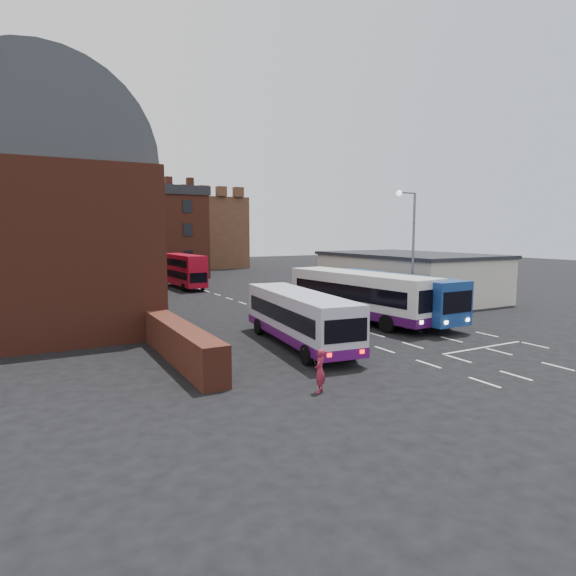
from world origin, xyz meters
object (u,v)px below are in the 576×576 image
street_lamp (410,241)px  bus_red_double (184,270)px  pedestrian_red (320,371)px  pedestrian_beige (310,350)px  bus_white_inbound (360,292)px  bus_white_outbound (299,314)px  bus_blue (390,293)px

street_lamp → bus_red_double: bearing=110.5°
bus_red_double → pedestrian_red: (-5.40, -36.90, -1.13)m
pedestrian_beige → bus_white_inbound: bearing=-129.4°
bus_white_outbound → street_lamp: street_lamp is taller
pedestrian_red → pedestrian_beige: bearing=-158.6°
bus_red_double → bus_white_outbound: bearing=83.4°
bus_white_inbound → bus_blue: 2.15m
bus_white_inbound → pedestrian_red: (-10.61, -11.57, -1.15)m
bus_white_outbound → pedestrian_beige: 4.04m
bus_white_inbound → pedestrian_beige: 12.04m
bus_blue → bus_red_double: bus_red_double is taller
bus_white_inbound → street_lamp: 5.62m
bus_white_outbound → pedestrian_red: bearing=-107.0°
pedestrian_red → bus_white_outbound: bearing=-157.2°
bus_white_inbound → pedestrian_red: size_ratio=7.38×
bus_blue → street_lamp: (2.42, 0.69, 3.61)m
street_lamp → bus_white_outbound: bearing=-160.6°
bus_blue → pedestrian_beige: bus_blue is taller
bus_white_outbound → pedestrian_beige: (-1.48, -3.61, -1.04)m
bus_red_double → street_lamp: size_ratio=1.03×
bus_blue → pedestrian_beige: size_ratio=8.70×
pedestrian_beige → bus_blue: bearing=-138.2°
bus_white_outbound → bus_white_inbound: size_ratio=0.86×
bus_white_inbound → pedestrian_beige: bus_white_inbound is taller
bus_white_inbound → pedestrian_beige: (-8.92, -7.98, -1.32)m
bus_red_double → pedestrian_beige: bearing=81.3°
bus_blue → street_lamp: street_lamp is taller
bus_blue → pedestrian_red: bearing=39.4°
bus_white_inbound → street_lamp: street_lamp is taller
bus_white_inbound → bus_red_double: bearing=-84.7°
street_lamp → pedestrian_red: size_ratio=5.32×
bus_red_double → pedestrian_beige: bus_red_double is taller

